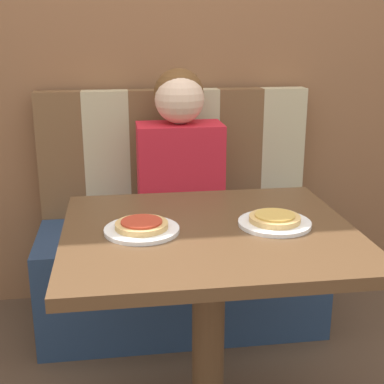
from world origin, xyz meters
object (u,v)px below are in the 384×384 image
person (180,150)px  plate_left (142,230)px  plate_right (275,224)px  pizza_left (142,225)px  pizza_right (275,219)px

person → plate_left: size_ratio=3.11×
person → plate_right: size_ratio=3.11×
person → pizza_left: 0.74m
person → plate_left: bearing=-105.2°
pizza_left → person: bearing=74.8°
person → pizza_right: (0.19, -0.72, -0.05)m
pizza_left → pizza_right: bearing=0.0°
plate_right → pizza_left: 0.39m
person → plate_right: person is taller
plate_left → pizza_left: bearing=180.0°
pizza_left → pizza_right: same height
person → pizza_right: size_ratio=4.42×
plate_right → pizza_left: pizza_left is taller
plate_left → pizza_right: (0.39, 0.00, 0.02)m
plate_left → plate_right: 0.39m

